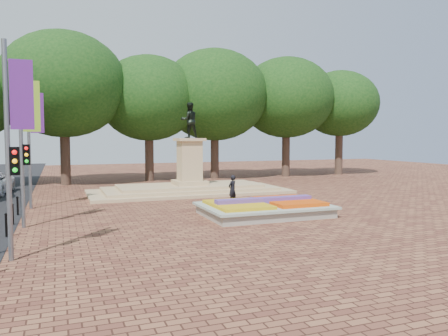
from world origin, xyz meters
The scene contains 7 objects.
ground centered at (0.00, 0.00, 0.00)m, with size 90.00×90.00×0.00m, color brown.
flower_bed centered at (1.03, -2.00, 0.38)m, with size 6.30×4.30×0.91m.
monument centered at (0.00, 8.00, 0.88)m, with size 14.00×6.00×6.40m.
tree_row_back centered at (2.33, 18.00, 6.67)m, with size 44.80×8.80×10.43m.
banner_poles centered at (-10.08, -1.31, 3.88)m, with size 0.88×11.17×7.00m.
bollard_row centered at (-10.70, -1.50, 0.53)m, with size 0.12×13.12×0.98m.
pedestrian centered at (0.99, 2.30, 0.85)m, with size 0.62×0.41×1.70m, color black.
Camera 1 is at (-8.71, -21.77, 3.94)m, focal length 35.00 mm.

